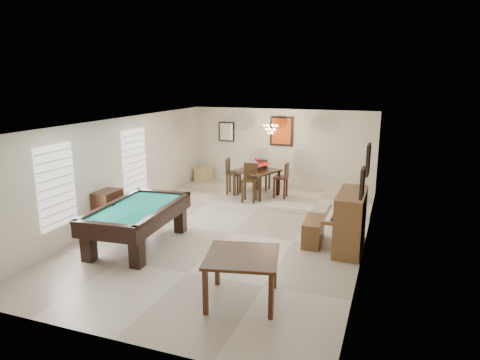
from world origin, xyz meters
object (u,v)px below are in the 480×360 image
Objects in this scene: dining_chair_south at (249,183)px; dining_chair_north at (263,174)px; upright_piano at (343,220)px; pool_table at (138,226)px; piano_bench at (313,231)px; chandelier at (271,126)px; square_table at (242,278)px; corner_bench at (204,174)px; dining_chair_west at (234,176)px; dining_chair_east at (281,180)px; apothecary_chest at (108,211)px; dining_table at (257,181)px; flower_vase at (257,162)px.

dining_chair_south is 1.10× the size of dining_chair_north.
upright_piano is 4.73m from dining_chair_north.
dining_chair_south reaches higher than pool_table.
piano_bench is 4.16m from chandelier.
upright_piano reaches higher than piano_bench.
square_table reaches higher than corner_bench.
corner_bench is (-4.50, 4.02, 0.10)m from piano_bench.
dining_chair_west is 1.05× the size of dining_chair_east.
dining_chair_east is (2.02, 4.38, 0.21)m from pool_table.
dining_chair_north reaches higher than square_table.
apothecary_chest is 0.96× the size of dining_chair_east.
corner_bench is at bearing 119.34° from square_table.
chandelier reaches higher than pool_table.
corner_bench is (-3.89, 6.92, -0.03)m from square_table.
dining_chair_east is (0.74, -0.70, 0.02)m from dining_chair_north.
dining_table is 1.00× the size of dining_chair_south.
dining_chair_south reaches higher than dining_table.
dining_chair_north is (-2.91, 3.72, -0.01)m from upright_piano.
upright_piano is 1.52× the size of piano_bench.
square_table is 6.09m from flower_vase.
dining_table is 0.74m from dining_chair_north.
upright_piano is at bearing 13.92° from pool_table.
upright_piano is 4.16m from dining_table.
corner_bench is (0.17, 4.95, -0.13)m from apothecary_chest.
piano_bench is at bearing -52.23° from dining_table.
dining_chair_north reaches higher than piano_bench.
dining_chair_east is at bearing 125.68° from upright_piano.
chandelier is (-1.30, 6.05, 1.80)m from square_table.
chandelier is at bearing 56.00° from apothecary_chest.
pool_table is 5.52m from corner_bench.
dining_chair_south is (-1.63, 5.10, 0.27)m from square_table.
upright_piano reaches higher than dining_chair_north.
flower_vase is at bearing -87.58° from dining_chair_east.
corner_bench is at bearing -5.01° from dining_chair_north.
chandelier is at bearing 35.40° from flower_vase.
square_table is 2.07× the size of corner_bench.
pool_table is at bearing -106.61° from dining_table.
upright_piano is at bearing -45.84° from flower_vase.
chandelier is (0.34, 0.24, 1.05)m from flower_vase.
piano_bench is 0.99× the size of dining_chair_north.
upright_piano reaches higher than corner_bench.
dining_chair_west is (-0.72, -0.05, -0.49)m from flower_vase.
dining_table is 1.10× the size of dining_chair_north.
apothecary_chest is at bearing 148.88° from dining_chair_west.
flower_vase is (-2.26, 2.91, 0.88)m from piano_bench.
dining_chair_east is at bearing 3.55° from flower_vase.
square_table is 3.10m from upright_piano.
square_table is 5.36m from dining_chair_south.
dining_chair_south is at bearing 141.78° from upright_piano.
dining_chair_west is 1.88m from chandelier.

